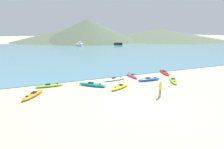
{
  "coord_description": "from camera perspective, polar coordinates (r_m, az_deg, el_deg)",
  "views": [
    {
      "loc": [
        -7.31,
        -11.31,
        5.85
      ],
      "look_at": [
        0.71,
        8.26,
        0.5
      ],
      "focal_mm": 28.0,
      "sensor_mm": 36.0,
      "label": 1
    }
  ],
  "objects": [
    {
      "name": "far_hill_midleft",
      "position": [
        95.93,
        -7.8,
        14.07
      ],
      "size": [
        53.09,
        53.09,
        11.7
      ],
      "primitive_type": "cone",
      "color": "#4C5B47",
      "rests_on": "ground_plane"
    },
    {
      "name": "person_near_foreground",
      "position": [
        16.14,
        15.45,
        -4.34
      ],
      "size": [
        0.31,
        0.27,
        1.51
      ],
      "color": "gray",
      "rests_on": "ground_plane"
    },
    {
      "name": "kayak_on_sand_2",
      "position": [
        25.62,
        16.71,
        0.7
      ],
      "size": [
        1.93,
        3.6,
        0.32
      ],
      "color": "red",
      "rests_on": "ground_plane"
    },
    {
      "name": "kayak_on_sand_4",
      "position": [
        18.18,
        2.64,
        -4.03
      ],
      "size": [
        2.64,
        1.78,
        0.38
      ],
      "color": "yellow",
      "rests_on": "ground_plane"
    },
    {
      "name": "kayak_on_sand_3",
      "position": [
        17.55,
        -24.4,
        -6.04
      ],
      "size": [
        2.19,
        2.75,
        0.37
      ],
      "color": "orange",
      "rests_on": "ground_plane"
    },
    {
      "name": "ground_plane",
      "position": [
        14.69,
        9.83,
        -9.51
      ],
      "size": [
        400.0,
        400.0,
        0.0
      ],
      "primitive_type": "plane",
      "color": "tan"
    },
    {
      "name": "kayak_on_sand_6",
      "position": [
        22.68,
        6.55,
        -0.37
      ],
      "size": [
        0.64,
        2.63,
        0.41
      ],
      "color": "#E5668C",
      "rests_on": "ground_plane"
    },
    {
      "name": "kayak_on_sand_7",
      "position": [
        21.03,
        0.98,
        -1.54
      ],
      "size": [
        2.96,
        0.97,
        0.34
      ],
      "color": "white",
      "rests_on": "ground_plane"
    },
    {
      "name": "moored_boat_1",
      "position": [
        73.41,
        2.06,
        10.01
      ],
      "size": [
        3.69,
        2.72,
        0.87
      ],
      "color": "black",
      "rests_on": "bay_water"
    },
    {
      "name": "kayak_on_sand_0",
      "position": [
        19.82,
        -19.73,
        -3.4
      ],
      "size": [
        2.88,
        0.65,
        0.33
      ],
      "color": "#8CCC2D",
      "rests_on": "ground_plane"
    },
    {
      "name": "far_hill_midright",
      "position": [
        118.56,
        15.11,
        12.54
      ],
      "size": [
        79.34,
        79.34,
        6.79
      ],
      "primitive_type": "cone",
      "color": "#4C5B47",
      "rests_on": "ground_plane"
    },
    {
      "name": "kayak_on_sand_8",
      "position": [
        21.85,
        19.39,
        -1.78
      ],
      "size": [
        2.27,
        3.02,
        0.33
      ],
      "color": "#8CCC2D",
      "rests_on": "ground_plane"
    },
    {
      "name": "far_hill_left",
      "position": [
        102.22,
        -15.13,
        12.29
      ],
      "size": [
        55.31,
        55.31,
        6.58
      ],
      "primitive_type": "cone",
      "color": "#4C5B47",
      "rests_on": "ground_plane"
    },
    {
      "name": "kayak_on_sand_1",
      "position": [
        18.99,
        -6.41,
        -3.27
      ],
      "size": [
        2.84,
        2.66,
        0.41
      ],
      "color": "teal",
      "rests_on": "ground_plane"
    },
    {
      "name": "kayak_on_sand_5",
      "position": [
        21.32,
        11.99,
        -1.56
      ],
      "size": [
        3.02,
        0.79,
        0.4
      ],
      "color": "blue",
      "rests_on": "ground_plane"
    },
    {
      "name": "bay_water",
      "position": [
        55.74,
        -14.76,
        7.74
      ],
      "size": [
        160.0,
        70.0,
        0.06
      ],
      "primitive_type": "cube",
      "color": "teal",
      "rests_on": "ground_plane"
    },
    {
      "name": "moored_boat_0",
      "position": [
        69.51,
        -10.54,
        9.65
      ],
      "size": [
        3.28,
        5.1,
        1.59
      ],
      "color": "white",
      "rests_on": "bay_water"
    }
  ]
}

